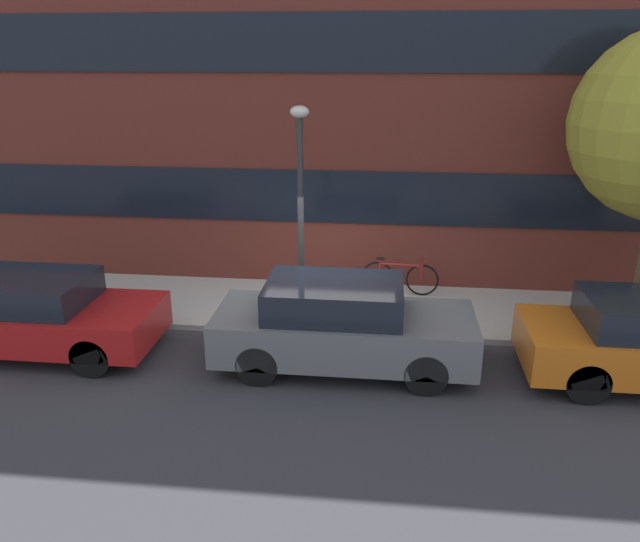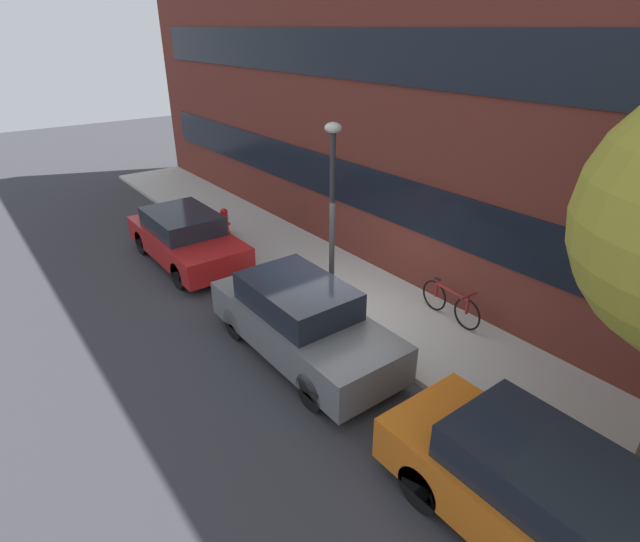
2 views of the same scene
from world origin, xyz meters
name	(u,v)px [view 2 (image 2 of 2)]	position (x,y,z in m)	size (l,w,h in m)	color
ground_plane	(333,326)	(0.00, 0.00, 0.00)	(56.00, 56.00, 0.00)	#333338
sidewalk_strip	(378,305)	(0.00, 1.26, 0.06)	(28.00, 2.52, 0.11)	#B2AFA8
rowhouse_facade	(452,83)	(0.00, 2.97, 4.56)	(28.00, 1.02, 9.11)	maroon
parked_car_red	(186,238)	(-4.79, -1.05, 0.67)	(4.04, 1.71, 1.33)	#AD1919
parked_car_grey	(302,321)	(0.39, -1.05, 0.73)	(4.12, 1.64, 1.45)	slate
parked_car_orange	(553,507)	(5.32, -1.05, 0.70)	(4.30, 1.62, 1.38)	#D16619
fire_hydrant	(225,221)	(-5.70, 0.52, 0.50)	(0.55, 0.31, 0.78)	red
bicycle	(450,302)	(1.35, 2.00, 0.49)	(1.58, 0.44, 0.77)	black
lamp_post	(332,198)	(-0.45, 0.31, 2.58)	(0.32, 0.32, 3.91)	#2D2D30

